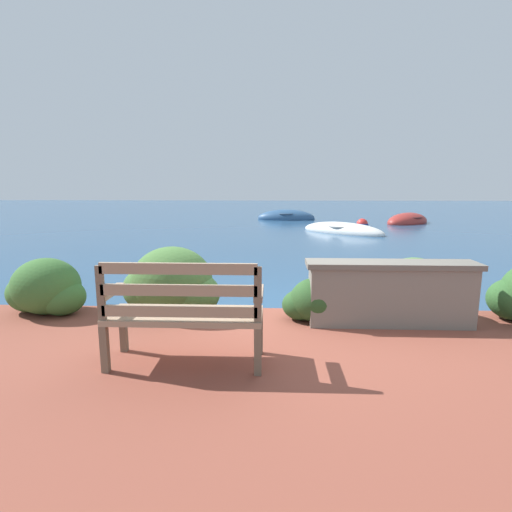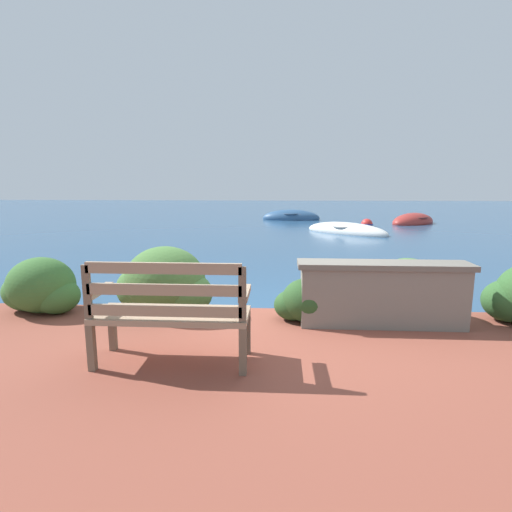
# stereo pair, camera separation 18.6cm
# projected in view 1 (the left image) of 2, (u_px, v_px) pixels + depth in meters

# --- Properties ---
(ground_plane) EXTENTS (80.00, 80.00, 0.00)m
(ground_plane) POSITION_uv_depth(u_px,v_px,m) (295.00, 325.00, 5.04)
(ground_plane) COLOR navy
(park_bench) EXTENTS (1.33, 0.48, 0.93)m
(park_bench) POSITION_uv_depth(u_px,v_px,m) (184.00, 311.00, 3.35)
(park_bench) COLOR brown
(park_bench) RESTS_ON patio_terrace
(stone_wall) EXTENTS (1.85, 0.39, 0.71)m
(stone_wall) POSITION_uv_depth(u_px,v_px,m) (390.00, 293.00, 4.38)
(stone_wall) COLOR slate
(stone_wall) RESTS_ON patio_terrace
(hedge_clump_far_left) EXTENTS (0.99, 0.71, 0.67)m
(hedge_clump_far_left) POSITION_uv_depth(u_px,v_px,m) (46.00, 290.00, 4.77)
(hedge_clump_far_left) COLOR #38662D
(hedge_clump_far_left) RESTS_ON patio_terrace
(hedge_clump_left) EXTENTS (1.20, 0.86, 0.81)m
(hedge_clump_left) POSITION_uv_depth(u_px,v_px,m) (171.00, 285.00, 4.75)
(hedge_clump_left) COLOR #426B33
(hedge_clump_left) RESTS_ON patio_terrace
(hedge_clump_centre) EXTENTS (0.73, 0.53, 0.50)m
(hedge_clump_centre) POSITION_uv_depth(u_px,v_px,m) (315.00, 302.00, 4.51)
(hedge_clump_centre) COLOR #284C23
(hedge_clump_centre) RESTS_ON patio_terrace
(hedge_clump_right) EXTENTS (1.03, 0.74, 0.70)m
(hedge_clump_right) POSITION_uv_depth(u_px,v_px,m) (412.00, 291.00, 4.66)
(hedge_clump_right) COLOR #426B33
(hedge_clump_right) RESTS_ON patio_terrace
(rowboat_nearest) EXTENTS (3.18, 3.08, 0.68)m
(rowboat_nearest) POSITION_uv_depth(u_px,v_px,m) (342.00, 231.00, 14.72)
(rowboat_nearest) COLOR silver
(rowboat_nearest) RESTS_ON ground_plane
(rowboat_mid) EXTENTS (2.80, 2.67, 0.85)m
(rowboat_mid) POSITION_uv_depth(u_px,v_px,m) (407.00, 222.00, 18.21)
(rowboat_mid) COLOR #9E2D28
(rowboat_mid) RESTS_ON ground_plane
(rowboat_far) EXTENTS (2.93, 1.31, 0.89)m
(rowboat_far) POSITION_uv_depth(u_px,v_px,m) (286.00, 218.00, 20.19)
(rowboat_far) COLOR #2D517A
(rowboat_far) RESTS_ON ground_plane
(mooring_buoy) EXTENTS (0.53, 0.53, 0.48)m
(mooring_buoy) POSITION_uv_depth(u_px,v_px,m) (362.00, 224.00, 17.04)
(mooring_buoy) COLOR red
(mooring_buoy) RESTS_ON ground_plane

